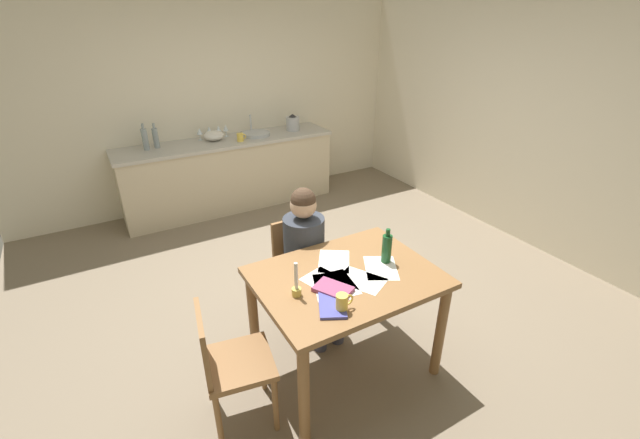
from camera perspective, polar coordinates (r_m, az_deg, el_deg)
ground_plane at (r=3.98m, az=-0.91°, el=-10.00°), size 5.20×5.20×0.04m
wall_back at (r=5.71m, az=-14.28°, el=15.24°), size 5.20×0.12×2.60m
wall_right at (r=5.10m, az=26.04°, el=12.10°), size 0.12×5.20×2.60m
kitchen_counter at (r=5.60m, az=-12.23°, el=6.18°), size 2.72×0.64×0.90m
dining_table at (r=2.85m, az=3.58°, el=-9.61°), size 1.19×0.89×0.80m
chair_at_table at (r=3.46m, az=-2.77°, el=-6.38°), size 0.41×0.41×0.85m
person_seated at (r=3.24m, az=-1.61°, el=-4.59°), size 0.33×0.59×1.19m
chair_side_empty at (r=2.68m, az=-12.39°, el=-18.48°), size 0.46×0.46×0.87m
coffee_mug at (r=2.45m, az=3.08°, el=-11.27°), size 0.11×0.07×0.11m
candlestick at (r=2.57m, az=-3.24°, el=-9.15°), size 0.06×0.06×0.23m
book_magazine at (r=2.51m, az=1.69°, el=-11.62°), size 0.25×0.28×0.02m
book_cookery at (r=2.63m, az=1.79°, el=-9.49°), size 0.24×0.27×0.03m
paper_letter at (r=2.67m, az=1.56°, el=-9.12°), size 0.31×0.35×0.00m
paper_bill at (r=2.71m, az=0.86°, el=-8.48°), size 0.29×0.34×0.00m
paper_envelope at (r=2.92m, az=1.93°, el=-5.72°), size 0.34×0.36×0.00m
paper_receipt at (r=2.74m, az=5.65°, el=-8.25°), size 0.33×0.36×0.00m
paper_notice at (r=2.87m, az=8.31°, el=-6.56°), size 0.33×0.36×0.00m
paper_flyer at (r=2.69m, az=2.40°, el=-8.82°), size 0.25×0.32×0.00m
wine_bottle_on_table at (r=2.89m, az=9.10°, el=-3.88°), size 0.07×0.07×0.25m
sink_unit at (r=5.59m, az=-8.75°, el=11.51°), size 0.36×0.36×0.24m
bottle_oil at (r=5.30m, az=-22.78°, el=10.13°), size 0.07×0.07×0.31m
bottle_vinegar at (r=5.34m, az=-21.52°, el=10.37°), size 0.07×0.07×0.29m
mixing_bowl at (r=5.47m, az=-14.28°, el=11.04°), size 0.26×0.26×0.11m
stovetop_kettle at (r=5.77m, az=-3.74°, el=13.02°), size 0.18×0.18×0.22m
wine_glass_near_sink at (r=5.59m, az=-12.76°, el=12.08°), size 0.07×0.07×0.15m
wine_glass_by_kettle at (r=5.57m, az=-13.69°, el=11.92°), size 0.07×0.07×0.15m
wine_glass_back_left at (r=5.53m, az=-14.91°, el=11.70°), size 0.07×0.07×0.15m
wine_glass_back_right at (r=5.50m, az=-16.13°, el=11.47°), size 0.07×0.07×0.15m
teacup_on_counter at (r=5.35m, az=-10.81°, el=10.97°), size 0.12×0.08×0.10m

